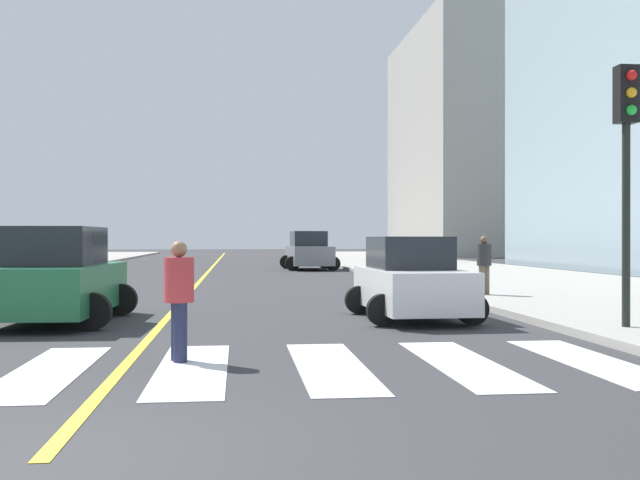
{
  "coord_description": "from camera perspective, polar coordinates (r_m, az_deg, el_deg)",
  "views": [
    {
      "loc": [
        1.49,
        -5.8,
        1.69
      ],
      "look_at": [
        4.84,
        24.73,
        1.62
      ],
      "focal_mm": 42.06,
      "sensor_mm": 36.0,
      "label": 1
    }
  ],
  "objects": [
    {
      "name": "traffic_light_near_corner",
      "position": [
        14.15,
        22.3,
        6.87
      ],
      "size": [
        0.36,
        0.41,
        4.54
      ],
      "rotation": [
        0.0,
        0.0,
        3.14
      ],
      "color": "black",
      "rests_on": "sidewalk_kerb_east"
    },
    {
      "name": "car_white_second",
      "position": [
        15.83,
        6.95,
        -3.07
      ],
      "size": [
        2.48,
        3.91,
        1.73
      ],
      "rotation": [
        0.0,
        0.0,
        3.17
      ],
      "color": "silver",
      "rests_on": "ground"
    },
    {
      "name": "parking_garage_concrete",
      "position": [
        79.98,
        13.28,
        7.16
      ],
      "size": [
        18.0,
        24.0,
        22.94
      ],
      "primitive_type": "cube",
      "color": "#9E9B93",
      "rests_on": "ground"
    },
    {
      "name": "car_gray_nearest",
      "position": [
        40.36,
        -0.85,
        -0.89
      ],
      "size": [
        3.02,
        4.71,
        2.07
      ],
      "rotation": [
        0.0,
        0.0,
        3.18
      ],
      "color": "slate",
      "rests_on": "ground"
    },
    {
      "name": "lane_divider_paint",
      "position": [
        45.86,
        -8.13,
        -1.97
      ],
      "size": [
        0.16,
        80.0,
        0.01
      ],
      "primitive_type": "cube",
      "color": "yellow",
      "rests_on": "ground"
    },
    {
      "name": "crosswalk_paint",
      "position": [
        10.06,
        -14.89,
        -9.52
      ],
      "size": [
        13.5,
        4.0,
        0.01
      ],
      "color": "silver",
      "rests_on": "ground"
    },
    {
      "name": "sidewalk_kerb_east",
      "position": [
        27.99,
        16.28,
        -3.18
      ],
      "size": [
        10.0,
        120.0,
        0.15
      ],
      "primitive_type": "cube",
      "color": "#9E9B93",
      "rests_on": "ground"
    },
    {
      "name": "car_green_third",
      "position": [
        15.8,
        -19.41,
        -2.76
      ],
      "size": [
        2.8,
        4.37,
        1.92
      ],
      "rotation": [
        0.0,
        0.0,
        -0.04
      ],
      "color": "#236B42",
      "rests_on": "ground"
    },
    {
      "name": "pedestrian_crossing",
      "position": [
        10.44,
        -10.68,
        -4.16
      ],
      "size": [
        0.41,
        0.41,
        1.65
      ],
      "rotation": [
        0.0,
        0.0,
        4.99
      ],
      "color": "#232847",
      "rests_on": "ground"
    },
    {
      "name": "pedestrian_waiting_east",
      "position": [
        20.95,
        12.38,
        -1.67
      ],
      "size": [
        0.4,
        0.4,
        1.6
      ],
      "rotation": [
        0.0,
        0.0,
        0.52
      ],
      "color": "brown",
      "rests_on": "sidewalk_kerb_east"
    },
    {
      "name": "ground_plane",
      "position": [
        6.23,
        -20.62,
        -15.65
      ],
      "size": [
        220.0,
        220.0,
        0.0
      ],
      "primitive_type": "plane",
      "color": "#333335"
    }
  ]
}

